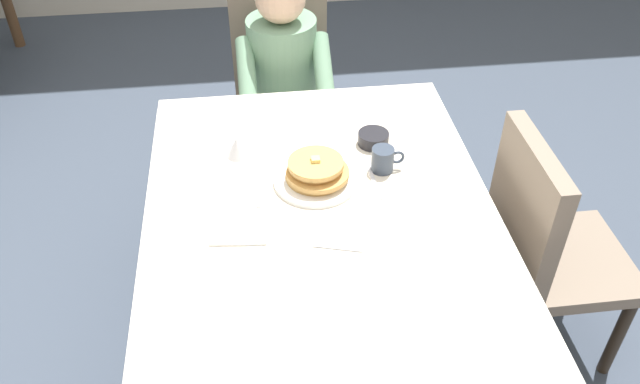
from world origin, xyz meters
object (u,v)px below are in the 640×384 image
object	(u,v)px
syrup_pitcher	(237,147)
breakfast_stack	(316,170)
plate_breakfast	(316,180)
dining_table_main	(322,235)
chair_right_side	(544,242)
diner_person	(284,75)
chair_diner	(282,85)
knife_right_of_plate	(373,181)
spoon_near_edge	(338,248)
fork_left_of_plate	(259,189)
cup_coffee	(383,159)
bowl_butter	(373,138)

from	to	relation	value
syrup_pitcher	breakfast_stack	bearing A→B (deg)	-35.15
syrup_pitcher	plate_breakfast	bearing A→B (deg)	-35.29
dining_table_main	chair_right_side	world-z (taller)	chair_right_side
diner_person	breakfast_stack	bearing A→B (deg)	92.82
chair_diner	knife_right_of_plate	size ratio (longest dim) A/B	4.65
diner_person	spoon_near_edge	xyz separation A→B (m)	(0.07, -1.17, 0.07)
plate_breakfast	spoon_near_edge	size ratio (longest dim) A/B	1.87
dining_table_main	fork_left_of_plate	bearing A→B (deg)	142.86
diner_person	breakfast_stack	distance (m)	0.86
cup_coffee	bowl_butter	xyz separation A→B (m)	(-0.00, 0.15, -0.02)
cup_coffee	syrup_pitcher	size ratio (longest dim) A/B	1.41
chair_diner	fork_left_of_plate	distance (m)	1.06
dining_table_main	knife_right_of_plate	world-z (taller)	knife_right_of_plate
cup_coffee	spoon_near_edge	world-z (taller)	cup_coffee
syrup_pitcher	fork_left_of_plate	xyz separation A→B (m)	(0.06, -0.20, -0.04)
chair_right_side	fork_left_of_plate	size ratio (longest dim) A/B	5.17
chair_right_side	spoon_near_edge	xyz separation A→B (m)	(-0.74, -0.16, 0.21)
plate_breakfast	chair_diner	bearing A→B (deg)	92.30
cup_coffee	bowl_butter	world-z (taller)	cup_coffee
fork_left_of_plate	spoon_near_edge	bearing A→B (deg)	-141.59
plate_breakfast	knife_right_of_plate	size ratio (longest dim) A/B	1.40
chair_diner	knife_right_of_plate	world-z (taller)	chair_diner
cup_coffee	knife_right_of_plate	distance (m)	0.08
cup_coffee	bowl_butter	distance (m)	0.15
cup_coffee	plate_breakfast	bearing A→B (deg)	-170.65
chair_right_side	cup_coffee	distance (m)	0.63
chair_diner	plate_breakfast	bearing A→B (deg)	92.30
chair_right_side	bowl_butter	distance (m)	0.69
cup_coffee	bowl_butter	size ratio (longest dim) A/B	1.03
chair_diner	knife_right_of_plate	bearing A→B (deg)	102.66
breakfast_stack	fork_left_of_plate	world-z (taller)	breakfast_stack
breakfast_stack	bowl_butter	world-z (taller)	breakfast_stack
chair_diner	bowl_butter	bearing A→B (deg)	108.32
plate_breakfast	syrup_pitcher	size ratio (longest dim) A/B	3.50
bowl_butter	knife_right_of_plate	bearing A→B (deg)	-100.51
dining_table_main	breakfast_stack	size ratio (longest dim) A/B	7.20
breakfast_stack	syrup_pitcher	distance (m)	0.31
fork_left_of_plate	knife_right_of_plate	size ratio (longest dim) A/B	0.90
dining_table_main	chair_diner	distance (m)	1.18
fork_left_of_plate	cup_coffee	bearing A→B (deg)	-79.76
chair_right_side	plate_breakfast	world-z (taller)	chair_right_side
fork_left_of_plate	syrup_pitcher	bearing A→B (deg)	19.69
dining_table_main	breakfast_stack	distance (m)	0.21
cup_coffee	fork_left_of_plate	xyz separation A→B (m)	(-0.42, -0.06, -0.04)
chair_right_side	bowl_butter	size ratio (longest dim) A/B	8.45
chair_right_side	cup_coffee	world-z (taller)	chair_right_side
cup_coffee	knife_right_of_plate	size ratio (longest dim) A/B	0.57
chair_right_side	fork_left_of_plate	bearing A→B (deg)	-98.52
dining_table_main	fork_left_of_plate	distance (m)	0.26
plate_breakfast	syrup_pitcher	bearing A→B (deg)	144.71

